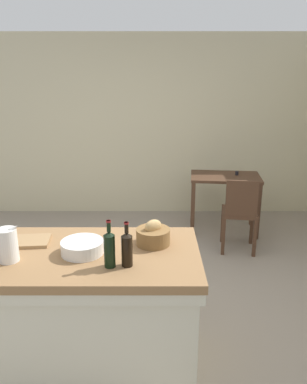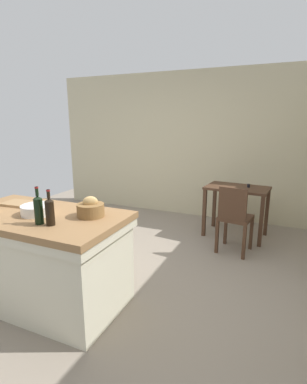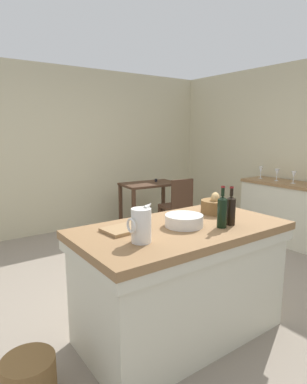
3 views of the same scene
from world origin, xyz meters
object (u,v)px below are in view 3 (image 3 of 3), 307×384
at_px(wine_glass_right, 261,170).
at_px(wine_glass_left, 294,175).
at_px(bread_basket, 215,206).
at_px(cutting_board, 124,229).
at_px(wicker_hamper, 29,380).
at_px(wooden_chair, 178,206).
at_px(pitcher, 141,225).
at_px(writing_desk, 150,191).
at_px(wine_bottle_amber, 222,211).
at_px(island_table, 181,277).
at_px(side_cabinet, 283,211).
at_px(wash_bowl, 184,221).
at_px(wine_glass_middle, 277,173).
at_px(wine_bottle_dark, 231,209).

bearing_deg(wine_glass_right, wine_glass_left, -94.40).
distance_m(bread_basket, cutting_board, 0.91).
xyz_separation_m(bread_basket, wine_glass_right, (2.20, 1.15, 0.05)).
distance_m(wine_glass_right, wicker_hamper, 4.16).
height_order(wooden_chair, bread_basket, bread_basket).
height_order(pitcher, wine_glass_right, pitcher).
distance_m(writing_desk, wine_bottle_amber, 2.98).
height_order(island_table, wine_glass_right, wine_glass_right).
height_order(cutting_board, wicker_hamper, cutting_board).
bearing_deg(side_cabinet, pitcher, -162.57).
xyz_separation_m(wash_bowl, wine_glass_right, (2.68, 1.30, 0.07)).
height_order(wooden_chair, wine_glass_middle, wine_glass_middle).
bearing_deg(writing_desk, wine_glass_right, -43.98).
bearing_deg(pitcher, wooden_chair, 45.22).
relative_size(wine_bottle_dark, wine_glass_left, 1.74).
bearing_deg(cutting_board, wine_glass_right, 20.01).
relative_size(wine_glass_middle, wine_glass_right, 0.96).
bearing_deg(pitcher, wicker_hamper, 168.63).
relative_size(wash_bowl, wine_glass_middle, 1.63).
height_order(wine_bottle_amber, wicker_hamper, wine_bottle_amber).
relative_size(wine_bottle_dark, wine_bottle_amber, 0.95).
relative_size(writing_desk, wine_bottle_amber, 3.02).
xyz_separation_m(wash_bowl, bread_basket, (0.48, 0.15, 0.02)).
xyz_separation_m(island_table, pitcher, (-0.45, -0.13, 0.53)).
distance_m(cutting_board, wine_bottle_dark, 0.82).
bearing_deg(wine_bottle_dark, wine_glass_left, 21.14).
xyz_separation_m(side_cabinet, pitcher, (-3.14, -0.99, 0.57)).
bearing_deg(wash_bowl, wine_glass_left, 15.30).
xyz_separation_m(wine_bottle_dark, wine_glass_middle, (2.34, 1.18, -0.01)).
xyz_separation_m(island_table, wash_bowl, (0.01, -0.01, 0.46)).
bearing_deg(wine_bottle_dark, wooden_chair, 59.90).
bearing_deg(wine_bottle_amber, wine_glass_right, 30.95).
distance_m(writing_desk, wash_bowl, 2.90).
distance_m(pitcher, wine_bottle_dark, 0.78).
relative_size(wine_bottle_dark, wine_glass_middle, 1.69).
xyz_separation_m(wooden_chair, cutting_board, (-1.92, -1.70, 0.41)).
distance_m(writing_desk, wine_glass_left, 2.18).
relative_size(side_cabinet, wine_glass_left, 6.95).
relative_size(bread_basket, wine_bottle_dark, 0.81).
relative_size(wash_bowl, wicker_hamper, 0.90).
bearing_deg(pitcher, cutting_board, 82.02).
relative_size(side_cabinet, writing_desk, 1.25).
distance_m(island_table, wash_bowl, 0.46).
height_order(pitcher, wash_bowl, pitcher).
bearing_deg(cutting_board, wine_bottle_dark, -24.81).
xyz_separation_m(cutting_board, wine_glass_middle, (3.08, 0.83, 0.10)).
distance_m(wash_bowl, wine_glass_left, 2.74).
distance_m(wine_bottle_dark, wine_bottle_amber, 0.11).
bearing_deg(bread_basket, writing_desk, 68.07).
height_order(pitcher, bread_basket, pitcher).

